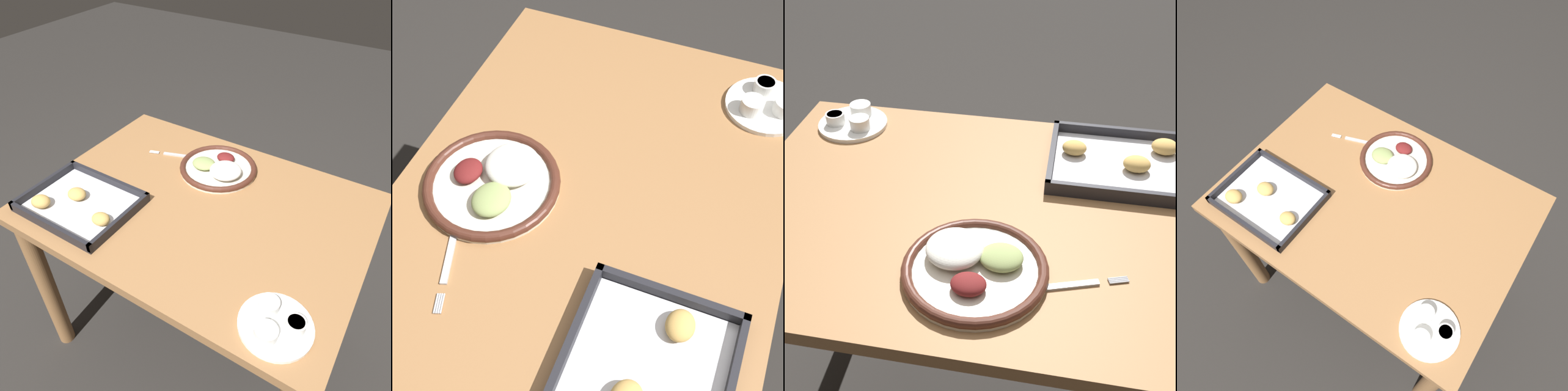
{
  "view_description": "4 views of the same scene",
  "coord_description": "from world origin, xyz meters",
  "views": [
    {
      "loc": [
        -0.45,
        0.74,
        1.48
      ],
      "look_at": [
        0.01,
        0.0,
        0.74
      ],
      "focal_mm": 35.0,
      "sensor_mm": 36.0,
      "label": 1
    },
    {
      "loc": [
        0.55,
        0.21,
        1.54
      ],
      "look_at": [
        0.01,
        0.0,
        0.74
      ],
      "focal_mm": 50.0,
      "sensor_mm": 36.0,
      "label": 2
    },
    {
      "loc": [
        0.17,
        -0.84,
        1.41
      ],
      "look_at": [
        0.01,
        0.0,
        0.74
      ],
      "focal_mm": 50.0,
      "sensor_mm": 36.0,
      "label": 3
    },
    {
      "loc": [
        -0.37,
        0.55,
        1.8
      ],
      "look_at": [
        0.01,
        0.0,
        0.74
      ],
      "focal_mm": 35.0,
      "sensor_mm": 36.0,
      "label": 4
    }
  ],
  "objects": [
    {
      "name": "ground_plane",
      "position": [
        0.0,
        0.0,
        0.0
      ],
      "size": [
        8.0,
        8.0,
        0.0
      ],
      "primitive_type": "plane",
      "color": "#282623"
    },
    {
      "name": "dining_table",
      "position": [
        0.0,
        0.0,
        0.59
      ],
      "size": [
        0.99,
        0.73,
        0.71
      ],
      "color": "olive",
      "rests_on": "ground_plane"
    },
    {
      "name": "dinner_plate",
      "position": [
        0.03,
        -0.18,
        0.73
      ],
      "size": [
        0.26,
        0.26,
        0.05
      ],
      "color": "beige",
      "rests_on": "dining_table"
    },
    {
      "name": "fork",
      "position": [
        0.2,
        -0.18,
        0.71
      ],
      "size": [
        0.19,
        0.07,
        0.0
      ],
      "rotation": [
        0.0,
        0.0,
        0.33
      ],
      "color": "#B2B2B7",
      "rests_on": "dining_table"
    },
    {
      "name": "saucer_plate",
      "position": [
        -0.36,
        0.26,
        0.73
      ],
      "size": [
        0.17,
        0.17,
        0.04
      ],
      "color": "white",
      "rests_on": "dining_table"
    },
    {
      "name": "baking_tray",
      "position": [
        0.3,
        0.2,
        0.72
      ],
      "size": [
        0.32,
        0.26,
        0.04
      ],
      "color": "black",
      "rests_on": "dining_table"
    }
  ]
}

